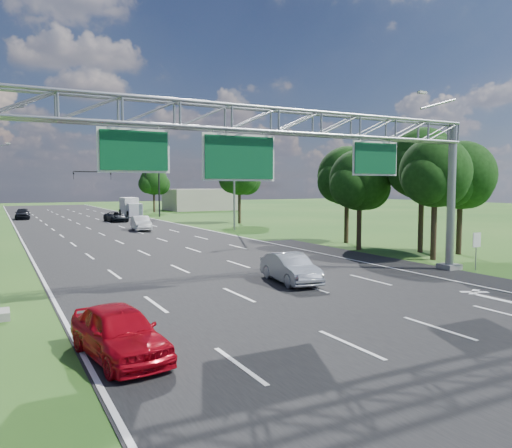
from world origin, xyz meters
TOP-DOWN VIEW (x-y plane):
  - ground at (0.00, 30.00)m, footprint 220.00×220.00m
  - road at (0.00, 30.00)m, footprint 18.00×180.00m
  - road_flare at (10.20, 14.00)m, footprint 3.00×30.00m
  - sign_gantry at (0.33, 12.00)m, footprint 23.50×1.00m
  - regulatory_sign at (12.40, 10.98)m, footprint 0.60×0.08m
  - traffic_signal at (7.48, 65.00)m, footprint 12.21×0.24m
  - streetlight_r_mid at (11.30, 40.00)m, footprint 2.97×0.22m
  - tree_cluster_right at (14.80, 19.19)m, footprint 9.91×14.60m
  - tree_verge_rd at (16.08, 48.04)m, footprint 5.76×4.80m
  - tree_verge_re at (14.08, 78.04)m, footprint 5.76×4.80m
  - building_right at (24.00, 82.00)m, footprint 12.00×9.00m
  - red_coupe at (-8.00, 6.05)m, footprint 2.27×4.42m
  - silver_sedan at (1.62, 12.84)m, footprint 1.97×4.41m
  - car_queue_b at (3.09, 57.75)m, footprint 2.63×4.92m
  - car_queue_c at (-7.34, 68.65)m, footprint 2.28×4.77m
  - car_queue_d at (2.63, 43.93)m, footprint 2.06×4.69m
  - box_truck at (8.00, 70.59)m, footprint 2.43×7.45m

SIDE VIEW (x-z plane):
  - ground at x=0.00m, z-range 0.00..0.00m
  - road at x=0.00m, z-range -0.01..0.01m
  - road_flare at x=10.20m, z-range -0.01..0.01m
  - car_queue_b at x=3.09m, z-range 0.00..1.31m
  - silver_sedan at x=1.62m, z-range 0.00..1.40m
  - red_coupe at x=-8.00m, z-range 0.00..1.44m
  - car_queue_d at x=2.63m, z-range 0.00..1.50m
  - car_queue_c at x=-7.34m, z-range 0.00..1.57m
  - box_truck at x=8.00m, z-range -0.06..2.73m
  - regulatory_sign at x=12.40m, z-range 0.46..2.56m
  - building_right at x=24.00m, z-range 0.00..4.00m
  - traffic_signal at x=7.48m, z-range 1.67..8.67m
  - tree_verge_re at x=14.08m, z-range 1.28..9.12m
  - tree_cluster_right at x=14.80m, z-range 0.97..9.65m
  - streetlight_r_mid at x=11.30m, z-range 0.50..10.66m
  - tree_verge_rd at x=16.08m, z-range 1.49..9.77m
  - sign_gantry at x=0.33m, z-range 2.11..11.67m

